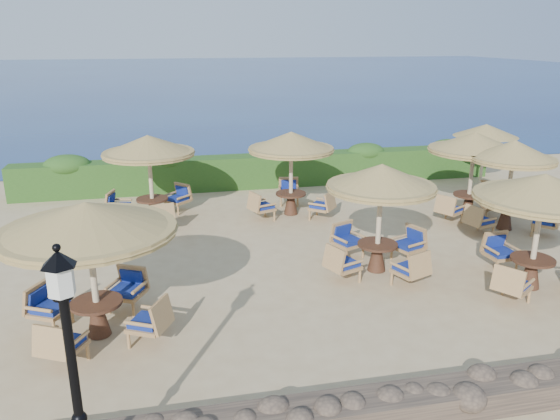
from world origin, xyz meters
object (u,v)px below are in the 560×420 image
(cafe_set_0, at_px, (89,241))
(cafe_set_6, at_px, (512,170))
(cafe_set_1, at_px, (380,201))
(cafe_set_5, at_px, (474,153))
(lamp_post, at_px, (76,393))
(cafe_set_2, at_px, (541,206))
(cafe_set_4, at_px, (291,156))
(extra_parasol, at_px, (486,131))
(cafe_set_3, at_px, (149,160))

(cafe_set_0, distance_m, cafe_set_6, 11.71)
(cafe_set_1, xyz_separation_m, cafe_set_5, (4.42, 3.42, 0.25))
(lamp_post, relative_size, cafe_set_5, 1.19)
(cafe_set_6, bearing_deg, lamp_post, -144.32)
(cafe_set_2, bearing_deg, cafe_set_1, 152.27)
(cafe_set_6, bearing_deg, cafe_set_5, 105.48)
(cafe_set_4, bearing_deg, cafe_set_5, -13.35)
(cafe_set_0, distance_m, cafe_set_5, 11.88)
(cafe_set_2, bearing_deg, cafe_set_4, 122.87)
(cafe_set_0, height_order, cafe_set_6, same)
(extra_parasol, relative_size, cafe_set_4, 0.86)
(cafe_set_1, distance_m, cafe_set_2, 3.45)
(lamp_post, bearing_deg, cafe_set_2, 24.60)
(extra_parasol, bearing_deg, cafe_set_0, -148.24)
(cafe_set_0, relative_size, cafe_set_2, 1.09)
(cafe_set_2, xyz_separation_m, cafe_set_6, (1.76, 3.62, -0.14))
(cafe_set_1, bearing_deg, cafe_set_5, 37.75)
(cafe_set_4, bearing_deg, extra_parasol, 11.36)
(cafe_set_4, bearing_deg, lamp_post, -115.47)
(lamp_post, height_order, extra_parasol, lamp_post)
(lamp_post, bearing_deg, extra_parasol, 43.60)
(cafe_set_5, xyz_separation_m, cafe_set_6, (0.39, -1.40, -0.21))
(lamp_post, bearing_deg, cafe_set_4, 64.53)
(extra_parasol, height_order, cafe_set_5, cafe_set_5)
(cafe_set_0, distance_m, cafe_set_2, 9.34)
(cafe_set_0, relative_size, cafe_set_4, 1.15)
(extra_parasol, bearing_deg, lamp_post, -136.40)
(cafe_set_0, distance_m, cafe_set_1, 6.52)
(extra_parasol, xyz_separation_m, cafe_set_3, (-11.91, -1.23, -0.27))
(cafe_set_0, bearing_deg, extra_parasol, 31.76)
(cafe_set_5, relative_size, cafe_set_6, 1.04)
(cafe_set_5, bearing_deg, extra_parasol, 52.61)
(extra_parasol, xyz_separation_m, cafe_set_0, (-12.87, -7.97, -0.25))
(cafe_set_4, height_order, cafe_set_6, same)
(extra_parasol, height_order, cafe_set_0, cafe_set_0)
(cafe_set_3, relative_size, cafe_set_6, 1.05)
(cafe_set_2, height_order, cafe_set_6, same)
(cafe_set_0, xyz_separation_m, cafe_set_2, (9.34, 0.12, 0.02))
(lamp_post, bearing_deg, cafe_set_0, 93.78)
(extra_parasol, relative_size, cafe_set_6, 0.89)
(cafe_set_4, distance_m, cafe_set_6, 6.44)
(cafe_set_1, distance_m, cafe_set_3, 7.32)
(cafe_set_6, bearing_deg, cafe_set_0, -161.37)
(cafe_set_2, distance_m, cafe_set_5, 5.21)
(cafe_set_5, bearing_deg, cafe_set_4, 166.65)
(cafe_set_1, bearing_deg, cafe_set_0, -164.71)
(cafe_set_3, xyz_separation_m, cafe_set_4, (4.29, -0.30, -0.02))
(cafe_set_3, height_order, cafe_set_5, same)
(cafe_set_5, distance_m, cafe_set_6, 1.47)
(extra_parasol, height_order, cafe_set_4, cafe_set_4)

